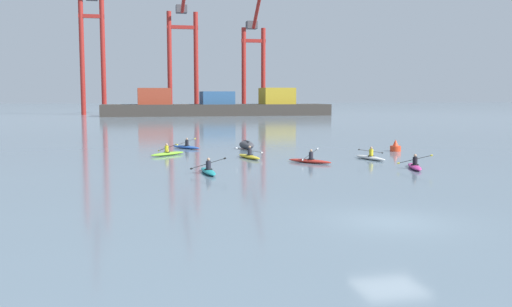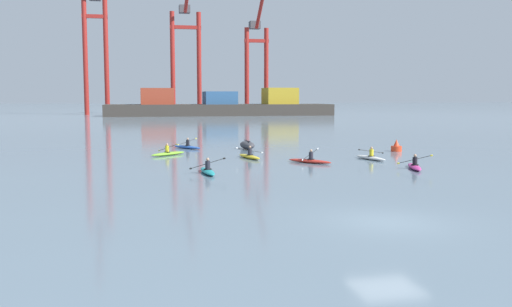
{
  "view_description": "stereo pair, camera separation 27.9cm",
  "coord_description": "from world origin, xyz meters",
  "px_view_note": "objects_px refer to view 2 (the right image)",
  "views": [
    {
      "loc": [
        -9.1,
        -18.67,
        4.56
      ],
      "look_at": [
        -0.82,
        19.56,
        0.6
      ],
      "focal_mm": 39.42,
      "sensor_mm": 36.0,
      "label": 1
    },
    {
      "loc": [
        -8.83,
        -18.72,
        4.56
      ],
      "look_at": [
        -0.82,
        19.56,
        0.6
      ],
      "focal_mm": 39.42,
      "sensor_mm": 36.0,
      "label": 2
    }
  ],
  "objects_px": {
    "kayak_teal": "(208,171)",
    "kayak_blue": "(187,147)",
    "kayak_red": "(310,160)",
    "channel_buoy": "(396,147)",
    "gantry_crane_west": "(95,37)",
    "gantry_crane_west_mid": "(186,46)",
    "capsized_dinghy": "(247,145)",
    "kayak_yellow": "(249,156)",
    "gantry_crane_east_mid": "(257,55)",
    "container_barge": "(220,106)",
    "kayak_magenta": "(415,166)",
    "kayak_white": "(371,157)",
    "kayak_lime": "(168,153)"
  },
  "relations": [
    {
      "from": "gantry_crane_east_mid",
      "to": "kayak_red",
      "type": "bearing_deg",
      "value": -100.04
    },
    {
      "from": "capsized_dinghy",
      "to": "channel_buoy",
      "type": "height_order",
      "value": "channel_buoy"
    },
    {
      "from": "gantry_crane_west",
      "to": "capsized_dinghy",
      "type": "xyz_separation_m",
      "value": [
        19.43,
        -99.34,
        -18.94
      ]
    },
    {
      "from": "container_barge",
      "to": "kayak_magenta",
      "type": "xyz_separation_m",
      "value": [
        -2.42,
        -103.38,
        -2.1
      ]
    },
    {
      "from": "kayak_white",
      "to": "kayak_yellow",
      "type": "relative_size",
      "value": 1.0
    },
    {
      "from": "capsized_dinghy",
      "to": "kayak_yellow",
      "type": "xyz_separation_m",
      "value": [
        -1.25,
        -7.33,
        -0.18
      ]
    },
    {
      "from": "gantry_crane_west",
      "to": "kayak_teal",
      "type": "xyz_separation_m",
      "value": [
        14.14,
        -114.23,
        -19.12
      ]
    },
    {
      "from": "gantry_crane_west",
      "to": "channel_buoy",
      "type": "xyz_separation_m",
      "value": [
        31.29,
        -103.87,
        -18.94
      ]
    },
    {
      "from": "container_barge",
      "to": "channel_buoy",
      "type": "distance_m",
      "value": 92.51
    },
    {
      "from": "kayak_teal",
      "to": "capsized_dinghy",
      "type": "bearing_deg",
      "value": 70.44
    },
    {
      "from": "kayak_teal",
      "to": "kayak_lime",
      "type": "xyz_separation_m",
      "value": [
        -1.76,
        10.99,
        0.0
      ]
    },
    {
      "from": "gantry_crane_west",
      "to": "kayak_red",
      "type": "xyz_separation_m",
      "value": [
        21.71,
        -110.36,
        -19.12
      ]
    },
    {
      "from": "kayak_blue",
      "to": "gantry_crane_east_mid",
      "type": "bearing_deg",
      "value": 74.67
    },
    {
      "from": "kayak_red",
      "to": "gantry_crane_west",
      "type": "bearing_deg",
      "value": 101.13
    },
    {
      "from": "gantry_crane_east_mid",
      "to": "channel_buoy",
      "type": "relative_size",
      "value": 32.85
    },
    {
      "from": "gantry_crane_west",
      "to": "kayak_yellow",
      "type": "bearing_deg",
      "value": -80.33
    },
    {
      "from": "gantry_crane_east_mid",
      "to": "capsized_dinghy",
      "type": "relative_size",
      "value": 12.24
    },
    {
      "from": "kayak_white",
      "to": "kayak_blue",
      "type": "bearing_deg",
      "value": 136.96
    },
    {
      "from": "kayak_teal",
      "to": "kayak_blue",
      "type": "relative_size",
      "value": 1.11
    },
    {
      "from": "capsized_dinghy",
      "to": "kayak_red",
      "type": "xyz_separation_m",
      "value": [
        2.28,
        -11.02,
        -0.18
      ]
    },
    {
      "from": "gantry_crane_east_mid",
      "to": "kayak_blue",
      "type": "relative_size",
      "value": 10.61
    },
    {
      "from": "capsized_dinghy",
      "to": "kayak_magenta",
      "type": "relative_size",
      "value": 0.78
    },
    {
      "from": "container_barge",
      "to": "kayak_lime",
      "type": "distance_m",
      "value": 93.48
    },
    {
      "from": "kayak_blue",
      "to": "kayak_magenta",
      "type": "relative_size",
      "value": 0.91
    },
    {
      "from": "kayak_red",
      "to": "kayak_blue",
      "type": "relative_size",
      "value": 0.95
    },
    {
      "from": "gantry_crane_west",
      "to": "kayak_teal",
      "type": "relative_size",
      "value": 11.97
    },
    {
      "from": "gantry_crane_east_mid",
      "to": "kayak_red",
      "type": "height_order",
      "value": "gantry_crane_east_mid"
    },
    {
      "from": "kayak_teal",
      "to": "kayak_yellow",
      "type": "distance_m",
      "value": 8.57
    },
    {
      "from": "kayak_blue",
      "to": "gantry_crane_west_mid",
      "type": "bearing_deg",
      "value": 85.21
    },
    {
      "from": "gantry_crane_east_mid",
      "to": "kayak_yellow",
      "type": "xyz_separation_m",
      "value": [
        -23.34,
        -108.12,
        -15.62
      ]
    },
    {
      "from": "kayak_white",
      "to": "kayak_magenta",
      "type": "distance_m",
      "value": 5.55
    },
    {
      "from": "gantry_crane_east_mid",
      "to": "kayak_yellow",
      "type": "distance_m",
      "value": 111.71
    },
    {
      "from": "kayak_red",
      "to": "kayak_lime",
      "type": "relative_size",
      "value": 0.98
    },
    {
      "from": "kayak_red",
      "to": "channel_buoy",
      "type": "bearing_deg",
      "value": 34.12
    },
    {
      "from": "gantry_crane_west",
      "to": "gantry_crane_east_mid",
      "type": "height_order",
      "value": "gantry_crane_west"
    },
    {
      "from": "channel_buoy",
      "to": "kayak_blue",
      "type": "distance_m",
      "value": 18.04
    },
    {
      "from": "gantry_crane_east_mid",
      "to": "kayak_lime",
      "type": "bearing_deg",
      "value": -105.55
    },
    {
      "from": "gantry_crane_west",
      "to": "kayak_yellow",
      "type": "height_order",
      "value": "gantry_crane_west"
    },
    {
      "from": "channel_buoy",
      "to": "kayak_magenta",
      "type": "xyz_separation_m",
      "value": [
        -4.03,
        -10.91,
        -0.19
      ]
    },
    {
      "from": "container_barge",
      "to": "channel_buoy",
      "type": "height_order",
      "value": "container_barge"
    },
    {
      "from": "gantry_crane_west",
      "to": "kayak_blue",
      "type": "bearing_deg",
      "value": -81.66
    },
    {
      "from": "channel_buoy",
      "to": "kayak_magenta",
      "type": "relative_size",
      "value": 0.29
    },
    {
      "from": "gantry_crane_west",
      "to": "gantry_crane_west_mid",
      "type": "height_order",
      "value": "gantry_crane_west"
    },
    {
      "from": "kayak_red",
      "to": "kayak_magenta",
      "type": "xyz_separation_m",
      "value": [
        5.56,
        -4.42,
        0.0
      ]
    },
    {
      "from": "kayak_yellow",
      "to": "kayak_magenta",
      "type": "height_order",
      "value": "same"
    },
    {
      "from": "container_barge",
      "to": "kayak_blue",
      "type": "xyz_separation_m",
      "value": [
        -15.36,
        -86.33,
        -2.1
      ]
    },
    {
      "from": "capsized_dinghy",
      "to": "channel_buoy",
      "type": "relative_size",
      "value": 2.68
    },
    {
      "from": "gantry_crane_west_mid",
      "to": "kayak_blue",
      "type": "relative_size",
      "value": 10.79
    },
    {
      "from": "container_barge",
      "to": "gantry_crane_west_mid",
      "type": "height_order",
      "value": "gantry_crane_west_mid"
    },
    {
      "from": "capsized_dinghy",
      "to": "kayak_blue",
      "type": "relative_size",
      "value": 0.87
    }
  ]
}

